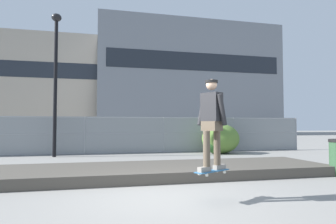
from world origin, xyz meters
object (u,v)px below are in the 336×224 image
skater (212,118)px  shrub_left (217,142)px  parked_car_near (41,136)px  skateboard (212,171)px  shrub_center (221,139)px

skater → shrub_left: 9.52m
parked_car_near → shrub_left: parked_car_near is taller
skateboard → skater: size_ratio=0.46×
shrub_left → shrub_center: size_ratio=0.78×
parked_car_near → shrub_center: bearing=-21.9°
parked_car_near → shrub_left: 9.62m
shrub_left → skater: bearing=-113.4°
skateboard → shrub_left: shrub_left is taller
skateboard → shrub_center: (3.97, 8.71, 0.18)m
parked_car_near → skater: bearing=-67.5°
skateboard → parked_car_near: (-5.12, 12.36, 0.27)m
shrub_left → parked_car_near: bearing=157.5°
shrub_center → shrub_left: bearing=-174.2°
skateboard → shrub_left: size_ratio=0.53×
skateboard → shrub_left: 9.47m
skateboard → shrub_center: size_ratio=0.41×
skater → parked_car_near: size_ratio=0.38×
skateboard → skater: skater is taller
skateboard → parked_car_near: bearing=112.5°
skater → shrub_left: skater is taller
parked_car_near → shrub_center: 9.80m
parked_car_near → shrub_left: (8.89, -3.68, -0.26)m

